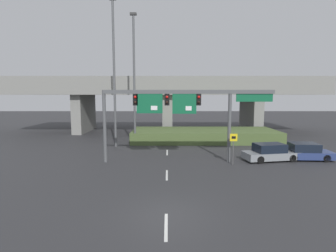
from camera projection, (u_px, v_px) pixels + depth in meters
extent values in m
plane|color=#2D2D30|center=(167.00, 213.00, 12.47)|extent=(160.00, 160.00, 0.00)
cube|color=silver|center=(167.00, 226.00, 11.22)|extent=(0.14, 2.40, 0.01)
cube|color=silver|center=(168.00, 175.00, 18.45)|extent=(0.14, 2.40, 0.01)
cube|color=silver|center=(168.00, 152.00, 25.67)|extent=(0.14, 2.40, 0.01)
cube|color=silver|center=(168.00, 140.00, 32.90)|extent=(0.14, 2.40, 0.01)
cube|color=silver|center=(169.00, 132.00, 40.12)|extent=(0.14, 2.40, 0.01)
cylinder|color=#515456|center=(106.00, 126.00, 21.70)|extent=(0.28, 0.28, 6.03)
cylinder|color=#515456|center=(230.00, 127.00, 21.66)|extent=(0.28, 0.28, 6.03)
cube|color=#515456|center=(190.00, 92.00, 21.34)|extent=(13.93, 0.32, 0.32)
cube|color=black|center=(137.00, 100.00, 21.43)|extent=(0.40, 0.28, 0.95)
sphere|color=red|center=(136.00, 97.00, 21.23)|extent=(0.22, 0.22, 0.22)
sphere|color=black|center=(136.00, 102.00, 21.28)|extent=(0.22, 0.22, 0.22)
cube|color=black|center=(168.00, 100.00, 21.42)|extent=(0.40, 0.28, 0.95)
sphere|color=red|center=(168.00, 97.00, 21.22)|extent=(0.22, 0.22, 0.22)
sphere|color=black|center=(168.00, 102.00, 21.27)|extent=(0.22, 0.22, 0.22)
cube|color=black|center=(200.00, 100.00, 21.41)|extent=(0.40, 0.28, 0.95)
sphere|color=red|center=(200.00, 97.00, 21.21)|extent=(0.22, 0.22, 0.22)
sphere|color=black|center=(200.00, 102.00, 21.26)|extent=(0.22, 0.22, 0.22)
cube|color=#115B38|center=(151.00, 104.00, 21.36)|extent=(2.12, 0.08, 1.58)
cube|color=white|center=(155.00, 108.00, 21.35)|extent=(0.53, 0.03, 0.35)
cube|color=#115B38|center=(185.00, 104.00, 21.35)|extent=(1.96, 0.08, 1.62)
cube|color=white|center=(190.00, 108.00, 21.35)|extent=(0.49, 0.03, 0.36)
cube|color=#115B38|center=(256.00, 98.00, 21.31)|extent=(2.98, 0.07, 0.64)
cylinder|color=#4C4C4C|center=(234.00, 149.00, 21.00)|extent=(0.08, 0.08, 2.59)
cube|color=yellow|center=(235.00, 138.00, 20.84)|extent=(0.60, 0.03, 0.60)
cube|color=black|center=(235.00, 138.00, 20.83)|extent=(0.33, 0.01, 0.21)
cylinder|color=#515456|center=(115.00, 76.00, 27.74)|extent=(0.24, 0.24, 15.31)
cylinder|color=#515456|center=(135.00, 82.00, 28.57)|extent=(0.24, 0.24, 14.03)
cube|color=#333333|center=(134.00, 14.00, 27.74)|extent=(0.70, 0.36, 0.24)
cube|color=gray|center=(169.00, 89.00, 39.87)|extent=(45.25, 9.50, 1.61)
cube|color=gray|center=(168.00, 79.00, 35.21)|extent=(45.25, 0.40, 0.90)
cube|color=gray|center=(86.00, 113.00, 40.35)|extent=(1.40, 7.60, 5.65)
cube|color=gray|center=(169.00, 113.00, 40.30)|extent=(1.40, 7.60, 5.65)
cube|color=gray|center=(252.00, 113.00, 40.25)|extent=(1.40, 7.60, 5.65)
cube|color=#4C6033|center=(205.00, 135.00, 32.30)|extent=(17.50, 6.55, 1.36)
cube|color=gray|center=(272.00, 155.00, 22.45)|extent=(4.95, 2.60, 0.61)
cube|color=black|center=(271.00, 148.00, 22.34)|extent=(2.69, 2.03, 0.71)
cylinder|color=black|center=(282.00, 154.00, 23.49)|extent=(0.67, 0.33, 0.64)
cylinder|color=black|center=(294.00, 158.00, 21.94)|extent=(0.67, 0.33, 0.64)
cylinder|color=black|center=(252.00, 156.00, 23.00)|extent=(0.67, 0.33, 0.64)
cylinder|color=black|center=(261.00, 160.00, 21.45)|extent=(0.67, 0.33, 0.64)
cube|color=navy|center=(307.00, 155.00, 22.75)|extent=(4.44, 2.05, 0.60)
cube|color=black|center=(305.00, 147.00, 22.68)|extent=(2.34, 1.77, 0.70)
cylinder|color=black|center=(318.00, 154.00, 23.52)|extent=(0.65, 0.25, 0.64)
cylinder|color=black|center=(328.00, 159.00, 21.89)|extent=(0.65, 0.25, 0.64)
cylinder|color=black|center=(287.00, 154.00, 23.65)|extent=(0.65, 0.25, 0.64)
cylinder|color=black|center=(295.00, 158.00, 22.02)|extent=(0.65, 0.25, 0.64)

